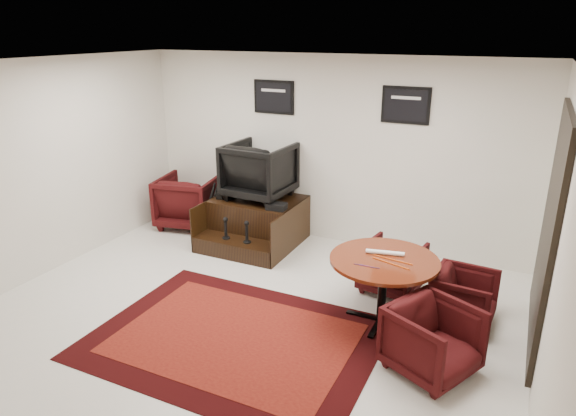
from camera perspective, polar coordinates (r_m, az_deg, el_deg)
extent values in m
plane|color=silver|center=(6.12, -4.44, -11.54)|extent=(6.00, 6.00, 0.00)
cube|color=silver|center=(7.71, 4.55, 6.31)|extent=(6.00, 0.02, 2.80)
cube|color=silver|center=(3.77, -24.44, -10.02)|extent=(6.00, 0.02, 2.80)
cube|color=silver|center=(7.45, -25.27, 4.03)|extent=(0.02, 5.00, 2.80)
cube|color=silver|center=(4.86, 27.59, -3.93)|extent=(0.02, 5.00, 2.80)
cube|color=white|center=(5.26, -5.26, 15.62)|extent=(6.00, 5.00, 0.02)
cube|color=black|center=(5.55, 27.02, -2.19)|extent=(0.05, 1.90, 2.30)
cube|color=black|center=(5.55, 26.92, -2.18)|extent=(0.02, 1.72, 2.12)
cube|color=black|center=(5.55, 26.97, -2.18)|extent=(0.03, 0.05, 2.12)
cube|color=black|center=(7.92, -1.58, 12.23)|extent=(0.66, 0.03, 0.50)
cube|color=black|center=(7.90, -1.64, 12.21)|extent=(0.58, 0.01, 0.42)
cube|color=silver|center=(7.89, -1.66, 12.93)|extent=(0.40, 0.00, 0.04)
cube|color=black|center=(7.24, 12.95, 11.08)|extent=(0.66, 0.03, 0.50)
cube|color=black|center=(7.23, 12.92, 11.06)|extent=(0.58, 0.01, 0.42)
cube|color=silver|center=(7.21, 12.97, 11.84)|extent=(0.40, 0.00, 0.04)
cube|color=black|center=(5.68, -5.92, -14.22)|extent=(2.97, 2.23, 0.01)
cube|color=#550F0C|center=(5.68, -5.92, -14.17)|extent=(2.44, 1.70, 0.01)
cube|color=black|center=(7.95, -3.26, -1.25)|extent=(1.31, 0.97, 0.68)
cube|color=black|center=(7.49, -5.71, -4.46)|extent=(1.31, 0.39, 0.24)
cube|color=black|center=(8.11, -7.95, -0.98)|extent=(0.02, 1.36, 0.68)
cube|color=black|center=(7.51, 0.39, -2.47)|extent=(0.02, 1.36, 0.68)
cylinder|color=black|center=(7.52, -6.89, -3.31)|extent=(0.11, 0.11, 0.02)
cylinder|color=black|center=(7.47, -6.93, -2.39)|extent=(0.04, 0.04, 0.24)
sphere|color=black|center=(7.42, -6.98, -1.28)|extent=(0.07, 0.07, 0.07)
cylinder|color=black|center=(7.36, -4.58, -3.77)|extent=(0.11, 0.11, 0.02)
cylinder|color=black|center=(7.30, -4.60, -2.84)|extent=(0.04, 0.04, 0.24)
sphere|color=black|center=(7.25, -4.64, -1.70)|extent=(0.07, 0.07, 0.07)
imported|color=black|center=(7.74, -3.20, 4.48)|extent=(0.95, 0.89, 0.94)
cube|color=black|center=(7.95, -7.29, 1.60)|extent=(0.16, 0.30, 0.11)
cube|color=black|center=(7.90, -6.48, 1.54)|extent=(0.16, 0.30, 0.11)
cube|color=black|center=(7.33, -1.28, 0.19)|extent=(0.29, 0.21, 0.09)
imported|color=black|center=(8.64, -10.96, 1.04)|extent=(1.06, 1.02, 0.94)
cylinder|color=#4D1A0B|center=(5.69, 10.66, -5.73)|extent=(1.19, 1.19, 0.04)
cylinder|color=black|center=(5.85, 10.43, -8.98)|extent=(0.10, 0.10, 0.70)
cube|color=black|center=(6.03, 10.21, -12.12)|extent=(0.80, 0.06, 0.03)
cube|color=black|center=(6.03, 10.21, -12.12)|extent=(0.06, 0.80, 0.03)
imported|color=black|center=(6.56, 11.53, -6.19)|extent=(0.77, 0.74, 0.70)
imported|color=black|center=(6.09, 18.99, -9.17)|extent=(0.66, 0.70, 0.67)
imported|color=black|center=(5.18, 15.81, -13.63)|extent=(0.94, 0.96, 0.76)
cylinder|color=white|center=(5.76, 10.73, -4.90)|extent=(0.42, 0.14, 0.05)
cylinder|color=#D3470B|center=(5.57, 11.31, -6.04)|extent=(0.44, 0.14, 0.01)
cylinder|color=#D3470B|center=(5.66, 11.57, -5.64)|extent=(0.45, 0.08, 0.01)
cylinder|color=#4C1933|center=(5.49, 7.81, -6.23)|extent=(0.10, 0.02, 0.01)
cylinder|color=#4C1933|center=(5.48, 8.41, -6.34)|extent=(0.10, 0.02, 0.01)
cylinder|color=#4C1933|center=(5.46, 9.02, -6.45)|extent=(0.10, 0.02, 0.01)
cylinder|color=#4C1933|center=(5.45, 9.62, -6.56)|extent=(0.10, 0.02, 0.01)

